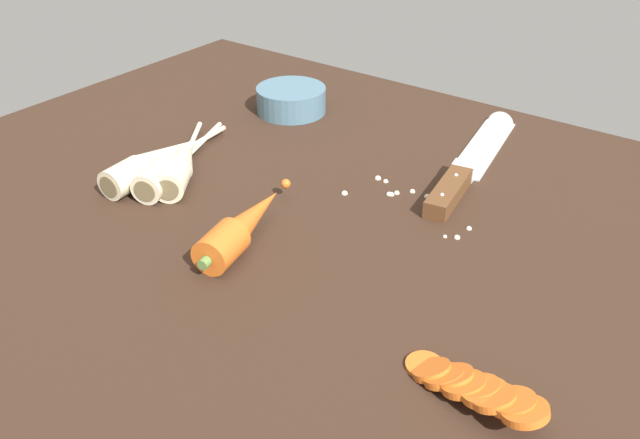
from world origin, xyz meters
The scene contains 9 objects.
ground_plane centered at (0.00, 0.00, -2.00)cm, with size 120.00×90.00×4.00cm, color #332116.
chefs_knife centered at (6.73, 25.12, 0.65)cm, with size 8.92×34.79×4.18cm.
whole_carrot centered at (-5.57, -9.05, 2.10)cm, with size 7.20×19.21×4.20cm.
parsnip_front centered at (-22.58, -2.42, 1.98)cm, with size 14.30×19.13×4.00cm.
parsnip_mid_left centered at (-23.13, -3.13, 1.98)cm, with size 10.08×22.15×4.00cm.
parsnip_mid_right centered at (-25.66, -4.57, 1.98)cm, with size 5.25×22.99×4.00cm.
carrot_slice_stack centered at (25.35, -15.46, 1.49)cm, with size 13.29×5.72×4.14cm.
prep_bowl centered at (-24.43, 23.48, 2.15)cm, with size 11.00×11.00×4.00cm.
mince_crumbs centered at (4.04, 10.02, 0.38)cm, with size 17.08×7.91×0.87cm.
Camera 1 is at (38.68, -54.58, 42.40)cm, focal length 37.72 mm.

